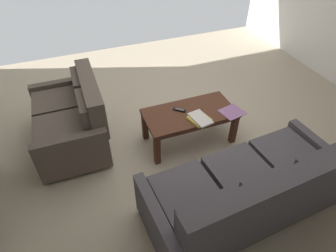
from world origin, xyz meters
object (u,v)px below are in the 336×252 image
loveseat_near (73,119)px  loose_magazine (232,112)px  sofa_main (248,192)px  coffee_table (190,117)px  tv_remote (179,110)px  book_stack (200,119)px

loveseat_near → loose_magazine: bearing=159.7°
loose_magazine → sofa_main: bearing=146.6°
coffee_table → loose_magazine: (-0.48, 0.19, 0.08)m
coffee_table → loose_magazine: loose_magazine is taller
sofa_main → coffee_table: size_ratio=1.79×
tv_remote → book_stack: bearing=119.4°
coffee_table → loose_magazine: 0.52m
book_stack → tv_remote: bearing=-60.6°
tv_remote → loveseat_near: bearing=-18.5°
coffee_table → sofa_main: bearing=93.1°
tv_remote → loose_magazine: 0.65m
loveseat_near → coffee_table: (-1.37, 0.50, 0.02)m
sofa_main → tv_remote: (0.18, -1.30, 0.11)m
loveseat_near → loose_magazine: size_ratio=4.85×
sofa_main → book_stack: (0.03, -1.03, 0.13)m
sofa_main → coffee_table: (0.07, -1.22, 0.03)m
loveseat_near → book_stack: loveseat_near is taller
loveseat_near → loose_magazine: (-1.85, 0.69, 0.09)m
book_stack → loose_magazine: (-0.44, -0.00, -0.02)m
tv_remote → loose_magazine: bearing=155.9°
book_stack → sofa_main: bearing=91.4°
coffee_table → loveseat_near: bearing=-20.0°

